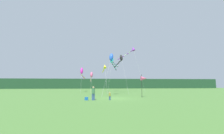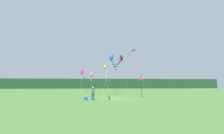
{
  "view_description": "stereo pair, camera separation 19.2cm",
  "coord_description": "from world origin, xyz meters",
  "px_view_note": "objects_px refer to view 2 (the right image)",
  "views": [
    {
      "loc": [
        -2.7,
        -21.22,
        2.14
      ],
      "look_at": [
        0.0,
        6.0,
        5.33
      ],
      "focal_mm": 23.03,
      "sensor_mm": 36.0,
      "label": 1
    },
    {
      "loc": [
        -2.51,
        -21.23,
        2.14
      ],
      "look_at": [
        0.0,
        6.0,
        5.33
      ],
      "focal_mm": 23.03,
      "sensor_mm": 36.0,
      "label": 2
    }
  ],
  "objects_px": {
    "banner_flag_pole": "(143,79)",
    "kite_purple": "(131,50)",
    "person_child": "(109,95)",
    "kite_magenta": "(82,72)",
    "person_adult": "(93,92)",
    "kite_cyan": "(113,61)",
    "kite_rainbow": "(92,76)",
    "kite_black": "(121,59)",
    "kite_blue": "(112,58)",
    "kite_yellow": "(105,67)",
    "cooler_box": "(86,99)"
  },
  "relations": [
    {
      "from": "kite_magenta",
      "to": "kite_black",
      "type": "distance_m",
      "value": 11.02
    },
    {
      "from": "banner_flag_pole",
      "to": "kite_purple",
      "type": "xyz_separation_m",
      "value": [
        1.7,
        15.36,
        8.22
      ]
    },
    {
      "from": "person_adult",
      "to": "kite_black",
      "type": "bearing_deg",
      "value": 67.1
    },
    {
      "from": "person_child",
      "to": "kite_yellow",
      "type": "xyz_separation_m",
      "value": [
        0.06,
        16.26,
        5.72
      ]
    },
    {
      "from": "person_adult",
      "to": "kite_blue",
      "type": "distance_m",
      "value": 10.45
    },
    {
      "from": "kite_yellow",
      "to": "kite_rainbow",
      "type": "bearing_deg",
      "value": 175.09
    },
    {
      "from": "banner_flag_pole",
      "to": "kite_cyan",
      "type": "xyz_separation_m",
      "value": [
        -3.38,
        16.39,
        5.29
      ]
    },
    {
      "from": "person_adult",
      "to": "cooler_box",
      "type": "distance_m",
      "value": 1.22
    },
    {
      "from": "kite_magenta",
      "to": "banner_flag_pole",
      "type": "bearing_deg",
      "value": -54.11
    },
    {
      "from": "kite_magenta",
      "to": "kite_black",
      "type": "xyz_separation_m",
      "value": [
        9.38,
        -5.14,
        2.65
      ]
    },
    {
      "from": "kite_blue",
      "to": "banner_flag_pole",
      "type": "bearing_deg",
      "value": -46.16
    },
    {
      "from": "banner_flag_pole",
      "to": "kite_yellow",
      "type": "distance_m",
      "value": 14.74
    },
    {
      "from": "kite_magenta",
      "to": "kite_rainbow",
      "type": "distance_m",
      "value": 3.58
    },
    {
      "from": "person_adult",
      "to": "kite_blue",
      "type": "height_order",
      "value": "kite_blue"
    },
    {
      "from": "person_child",
      "to": "kite_blue",
      "type": "distance_m",
      "value": 10.21
    },
    {
      "from": "banner_flag_pole",
      "to": "kite_magenta",
      "type": "distance_m",
      "value": 19.59
    },
    {
      "from": "person_child",
      "to": "kite_purple",
      "type": "distance_m",
      "value": 22.46
    },
    {
      "from": "person_child",
      "to": "kite_black",
      "type": "bearing_deg",
      "value": 75.1
    },
    {
      "from": "person_adult",
      "to": "kite_yellow",
      "type": "relative_size",
      "value": 0.25
    },
    {
      "from": "kite_rainbow",
      "to": "kite_blue",
      "type": "bearing_deg",
      "value": -64.05
    },
    {
      "from": "kite_blue",
      "to": "kite_magenta",
      "type": "bearing_deg",
      "value": 121.77
    },
    {
      "from": "cooler_box",
      "to": "kite_rainbow",
      "type": "height_order",
      "value": "kite_rainbow"
    },
    {
      "from": "person_adult",
      "to": "person_child",
      "type": "height_order",
      "value": "person_adult"
    },
    {
      "from": "banner_flag_pole",
      "to": "kite_blue",
      "type": "height_order",
      "value": "kite_blue"
    },
    {
      "from": "kite_magenta",
      "to": "kite_rainbow",
      "type": "relative_size",
      "value": 1.23
    },
    {
      "from": "person_child",
      "to": "kite_black",
      "type": "height_order",
      "value": "kite_black"
    },
    {
      "from": "person_adult",
      "to": "person_child",
      "type": "xyz_separation_m",
      "value": [
        2.16,
        0.06,
        -0.41
      ]
    },
    {
      "from": "kite_blue",
      "to": "kite_yellow",
      "type": "distance_m",
      "value": 8.48
    },
    {
      "from": "cooler_box",
      "to": "kite_magenta",
      "type": "height_order",
      "value": "kite_magenta"
    },
    {
      "from": "kite_black",
      "to": "banner_flag_pole",
      "type": "bearing_deg",
      "value": -79.22
    },
    {
      "from": "person_child",
      "to": "kite_cyan",
      "type": "bearing_deg",
      "value": 83.3
    },
    {
      "from": "person_adult",
      "to": "banner_flag_pole",
      "type": "xyz_separation_m",
      "value": [
        7.82,
        3.1,
        1.95
      ]
    },
    {
      "from": "cooler_box",
      "to": "kite_black",
      "type": "xyz_separation_m",
      "value": [
        6.69,
        13.52,
        7.62
      ]
    },
    {
      "from": "cooler_box",
      "to": "banner_flag_pole",
      "type": "xyz_separation_m",
      "value": [
        8.71,
        2.89,
        2.75
      ]
    },
    {
      "from": "kite_purple",
      "to": "kite_black",
      "type": "distance_m",
      "value": 6.89
    },
    {
      "from": "kite_blue",
      "to": "kite_purple",
      "type": "height_order",
      "value": "kite_purple"
    },
    {
      "from": "banner_flag_pole",
      "to": "kite_purple",
      "type": "relative_size",
      "value": 0.3
    },
    {
      "from": "person_child",
      "to": "kite_magenta",
      "type": "height_order",
      "value": "kite_magenta"
    },
    {
      "from": "kite_cyan",
      "to": "kite_yellow",
      "type": "distance_m",
      "value": 4.33
    },
    {
      "from": "kite_yellow",
      "to": "kite_magenta",
      "type": "bearing_deg",
      "value": 156.25
    },
    {
      "from": "kite_cyan",
      "to": "kite_rainbow",
      "type": "xyz_separation_m",
      "value": [
        -5.47,
        -2.9,
        -4.12
      ]
    },
    {
      "from": "person_adult",
      "to": "kite_purple",
      "type": "height_order",
      "value": "kite_purple"
    },
    {
      "from": "kite_yellow",
      "to": "person_child",
      "type": "bearing_deg",
      "value": -90.21
    },
    {
      "from": "person_child",
      "to": "banner_flag_pole",
      "type": "relative_size",
      "value": 0.29
    },
    {
      "from": "person_adult",
      "to": "kite_magenta",
      "type": "bearing_deg",
      "value": 100.76
    },
    {
      "from": "kite_cyan",
      "to": "kite_black",
      "type": "height_order",
      "value": "kite_cyan"
    },
    {
      "from": "person_adult",
      "to": "kite_magenta",
      "type": "height_order",
      "value": "kite_magenta"
    },
    {
      "from": "kite_blue",
      "to": "kite_purple",
      "type": "xyz_separation_m",
      "value": [
        6.33,
        10.54,
        4.14
      ]
    },
    {
      "from": "kite_yellow",
      "to": "kite_cyan",
      "type": "bearing_deg",
      "value": 55.0
    },
    {
      "from": "person_child",
      "to": "kite_purple",
      "type": "relative_size",
      "value": 0.09
    }
  ]
}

